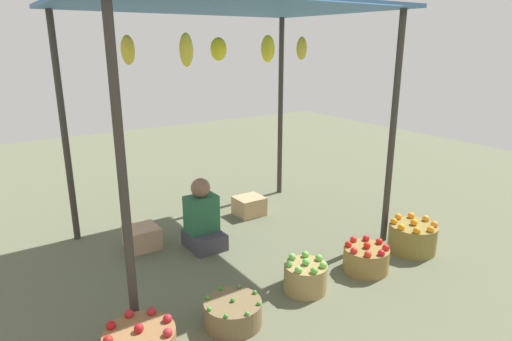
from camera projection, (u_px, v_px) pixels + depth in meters
The scene contains 9 objects.
ground_plane at pixel (230, 239), 5.02m from camera, with size 14.00×14.00×0.00m, color #5C6047.
market_stall_structure at pixel (226, 27), 4.37m from camera, with size 3.20×2.28×2.53m.
vendor_person at pixel (203, 221), 4.76m from camera, with size 0.36×0.44×0.78m.
basket_green_chilies at pixel (233, 313), 3.48m from camera, with size 0.46×0.46×0.23m.
basket_green_apples at pixel (305, 276), 3.95m from camera, with size 0.39×0.39×0.31m.
basket_red_tomatoes at pixel (366, 258), 4.30m from camera, with size 0.44×0.44×0.30m.
basket_oranges at pixel (412, 237), 4.70m from camera, with size 0.50×0.50×0.37m.
wooden_crate_near_vendor at pixel (142, 238), 4.77m from camera, with size 0.34×0.33×0.24m, color tan.
wooden_crate_stacked_rear at pixel (249, 206), 5.70m from camera, with size 0.36×0.32×0.24m, color tan.
Camera 1 is at (-2.32, -3.98, 2.17)m, focal length 30.70 mm.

